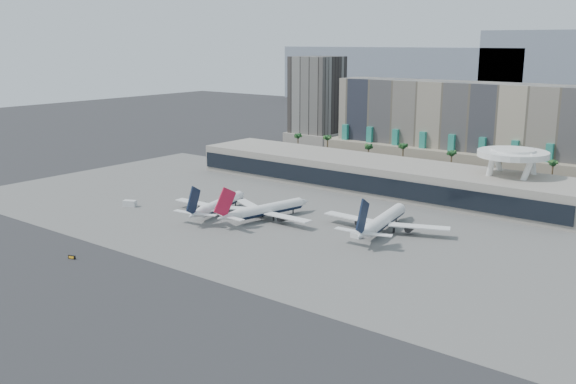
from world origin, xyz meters
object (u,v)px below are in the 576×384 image
Objects in this scene: airliner_left at (219,204)px; airliner_centre at (266,210)px; taxiway_sign at (72,257)px; service_vehicle_a at (130,203)px; service_vehicle_b at (356,235)px; airliner_right at (383,220)px.

airliner_left is 0.97× the size of airliner_centre.
taxiway_sign is (-17.12, -66.72, -3.05)m from airliner_centre.
airliner_centre is 55.31m from service_vehicle_a.
service_vehicle_a is (-34.01, -13.33, -2.31)m from airliner_left.
service_vehicle_a is 1.50× the size of service_vehicle_b.
airliner_right is 97.32m from taxiway_sign.
service_vehicle_a is at bearing -172.08° from airliner_left.
airliner_centre reaches higher than service_vehicle_b.
airliner_right is at bearing 29.51° from airliner_centre.
airliner_left is 8.10× the size of service_vehicle_a.
taxiway_sign is at bearing -78.36° from service_vehicle_a.
airliner_left is at bearing -171.36° from service_vehicle_b.
taxiway_sign is at bearing -135.91° from airliner_right.
airliner_right is 13.66× the size of service_vehicle_b.
airliner_right is (58.13, 16.80, 0.40)m from airliner_left.
service_vehicle_b is at bearing -12.10° from service_vehicle_a.
service_vehicle_b is at bearing 14.13° from airliner_centre.
airliner_right is 12.04m from service_vehicle_b.
airliner_right reaches higher than airliner_left.
airliner_left is 0.89× the size of airliner_right.
airliner_right reaches higher than taxiway_sign.
airliner_right is 96.98m from service_vehicle_a.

